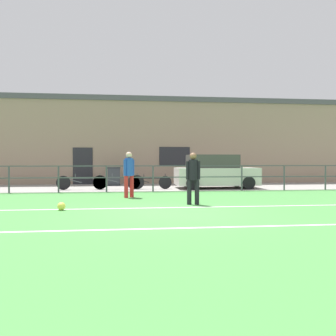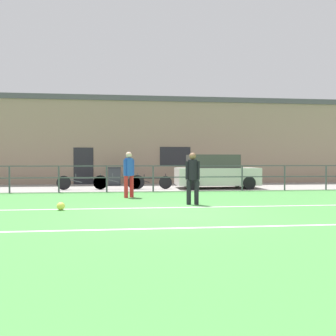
% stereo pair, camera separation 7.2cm
% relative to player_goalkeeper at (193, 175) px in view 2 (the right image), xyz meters
% --- Properties ---
extents(ground, '(60.00, 44.00, 0.04)m').
position_rel_player_goalkeeper_xyz_m(ground, '(-0.91, -1.48, -0.93)').
color(ground, '#478C42').
extents(field_line_touchline, '(36.00, 0.11, 0.00)m').
position_rel_player_goalkeeper_xyz_m(field_line_touchline, '(-0.91, -0.60, -0.91)').
color(field_line_touchline, white).
rests_on(field_line_touchline, ground).
extents(field_line_hash, '(36.00, 0.11, 0.00)m').
position_rel_player_goalkeeper_xyz_m(field_line_hash, '(-0.91, -3.61, -0.91)').
color(field_line_hash, white).
rests_on(field_line_hash, ground).
extents(pavement_strip, '(48.00, 5.00, 0.02)m').
position_rel_player_goalkeeper_xyz_m(pavement_strip, '(-0.91, 7.02, -0.90)').
color(pavement_strip, gray).
rests_on(pavement_strip, ground).
extents(perimeter_fence, '(36.07, 0.07, 1.15)m').
position_rel_player_goalkeeper_xyz_m(perimeter_fence, '(-0.91, 4.52, -0.16)').
color(perimeter_fence, '#474C51').
rests_on(perimeter_fence, ground).
extents(clubhouse_facade, '(28.00, 2.56, 5.11)m').
position_rel_player_goalkeeper_xyz_m(clubhouse_facade, '(-0.91, 10.72, 1.65)').
color(clubhouse_facade, gray).
rests_on(clubhouse_facade, ground).
extents(player_goalkeeper, '(0.44, 0.28, 1.60)m').
position_rel_player_goalkeeper_xyz_m(player_goalkeeper, '(0.00, 0.00, 0.00)').
color(player_goalkeeper, black).
rests_on(player_goalkeeper, ground).
extents(player_striker, '(0.40, 0.31, 1.68)m').
position_rel_player_goalkeeper_xyz_m(player_striker, '(-1.96, 2.28, 0.04)').
color(player_striker, red).
rests_on(player_striker, ground).
extents(soccer_ball_match, '(0.22, 0.22, 0.22)m').
position_rel_player_goalkeeper_xyz_m(soccer_ball_match, '(-3.80, -0.77, -0.80)').
color(soccer_ball_match, '#E5E04C').
rests_on(soccer_ball_match, ground).
extents(parked_car_red, '(3.90, 1.95, 1.62)m').
position_rel_player_goalkeeper_xyz_m(parked_car_red, '(2.21, 5.91, -0.12)').
color(parked_car_red, silver).
rests_on(parked_car_red, pavement_strip).
extents(bicycle_parked_1, '(2.30, 0.04, 0.74)m').
position_rel_player_goalkeeper_xyz_m(bicycle_parked_1, '(-4.11, 5.72, -0.55)').
color(bicycle_parked_1, black).
rests_on(bicycle_parked_1, pavement_strip).
extents(bicycle_parked_2, '(2.37, 0.04, 0.75)m').
position_rel_player_goalkeeper_xyz_m(bicycle_parked_2, '(-2.43, 5.72, -0.55)').
color(bicycle_parked_2, black).
rests_on(bicycle_parked_2, pavement_strip).
extents(bicycle_parked_4, '(2.11, 0.04, 0.72)m').
position_rel_player_goalkeeper_xyz_m(bicycle_parked_4, '(-0.99, 5.72, -0.57)').
color(bicycle_parked_4, black).
rests_on(bicycle_parked_4, pavement_strip).
extents(trash_bin_0, '(0.68, 0.58, 0.99)m').
position_rel_player_goalkeeper_xyz_m(trash_bin_0, '(-2.74, 8.32, -0.39)').
color(trash_bin_0, '#33383D').
rests_on(trash_bin_0, pavement_strip).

